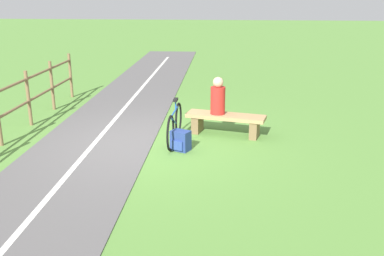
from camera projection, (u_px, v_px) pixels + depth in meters
name	position (u px, v px, depth m)	size (l,w,h in m)	color
ground_plane	(143.00, 143.00, 8.90)	(80.00, 80.00, 0.00)	#548438
paved_path	(2.00, 252.00, 5.17)	(2.39, 36.00, 0.02)	#565454
path_centre_line	(2.00, 251.00, 5.17)	(0.10, 32.00, 0.00)	silver
bench	(226.00, 121.00, 9.34)	(1.77, 0.86, 0.45)	#A88456
person_seated	(218.00, 98.00, 9.24)	(0.38, 0.38, 0.81)	#B2231E
bicycle	(175.00, 125.00, 8.87)	(0.12, 1.71, 0.89)	black
backpack	(180.00, 141.00, 8.44)	(0.43, 0.39, 0.40)	navy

